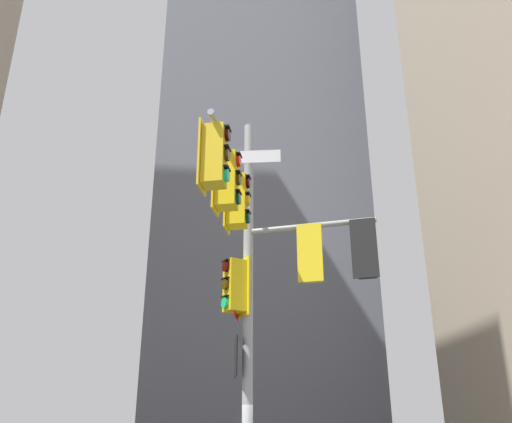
# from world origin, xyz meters

# --- Properties ---
(building_mid_block) EXTENTS (13.70, 13.70, 42.33)m
(building_mid_block) POSITION_xyz_m (2.44, 27.58, 21.17)
(building_mid_block) COLOR slate
(building_mid_block) RESTS_ON ground
(signal_pole_assembly) EXTENTS (3.38, 3.52, 8.25)m
(signal_pole_assembly) POSITION_xyz_m (0.18, -0.86, 5.10)
(signal_pole_assembly) COLOR #9EA0A3
(signal_pole_assembly) RESTS_ON ground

